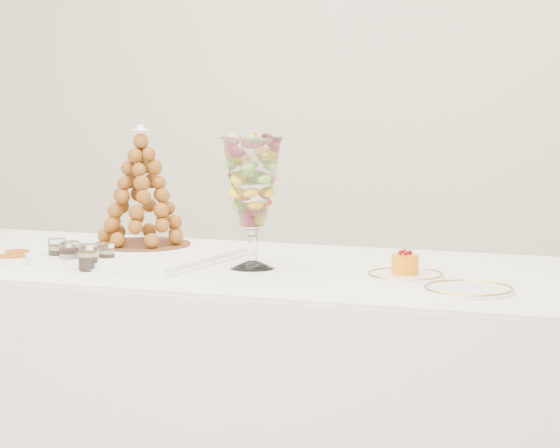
% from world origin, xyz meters
% --- Properties ---
extents(buffet_table, '(2.29, 1.03, 0.85)m').
position_xyz_m(buffet_table, '(-0.05, 0.11, 0.43)').
color(buffet_table, white).
rests_on(buffet_table, ground).
extents(lace_tray, '(0.75, 0.62, 0.02)m').
position_xyz_m(lace_tray, '(-0.37, 0.14, 0.86)').
color(lace_tray, white).
rests_on(lace_tray, buffet_table).
extents(macaron_vase, '(0.17, 0.17, 0.37)m').
position_xyz_m(macaron_vase, '(0.09, 0.05, 1.09)').
color(macaron_vase, white).
rests_on(macaron_vase, buffet_table).
extents(cake_plate, '(0.21, 0.21, 0.01)m').
position_xyz_m(cake_plate, '(0.53, 0.02, 0.86)').
color(cake_plate, white).
rests_on(cake_plate, buffet_table).
extents(spare_plate, '(0.23, 0.23, 0.01)m').
position_xyz_m(spare_plate, '(0.72, -0.15, 0.86)').
color(spare_plate, white).
rests_on(spare_plate, buffet_table).
extents(verrine_a, '(0.07, 0.07, 0.07)m').
position_xyz_m(verrine_a, '(-0.49, -0.01, 0.89)').
color(verrine_a, white).
rests_on(verrine_a, buffet_table).
extents(verrine_b, '(0.07, 0.07, 0.07)m').
position_xyz_m(verrine_b, '(-0.42, -0.05, 0.89)').
color(verrine_b, white).
rests_on(verrine_b, buffet_table).
extents(verrine_c, '(0.06, 0.06, 0.06)m').
position_xyz_m(verrine_c, '(-0.33, -0.01, 0.88)').
color(verrine_c, white).
rests_on(verrine_c, buffet_table).
extents(verrine_d, '(0.06, 0.06, 0.07)m').
position_xyz_m(verrine_d, '(-0.42, -0.06, 0.88)').
color(verrine_d, white).
rests_on(verrine_d, buffet_table).
extents(verrine_e, '(0.07, 0.07, 0.07)m').
position_xyz_m(verrine_e, '(-0.34, -0.11, 0.89)').
color(verrine_e, white).
rests_on(verrine_e, buffet_table).
extents(ramekin_back, '(0.08, 0.08, 0.03)m').
position_xyz_m(ramekin_back, '(-0.62, -0.01, 0.86)').
color(ramekin_back, white).
rests_on(ramekin_back, buffet_table).
extents(ramekin_front, '(0.09, 0.09, 0.03)m').
position_xyz_m(ramekin_front, '(-0.58, -0.11, 0.86)').
color(ramekin_front, white).
rests_on(ramekin_front, buffet_table).
extents(croquembouche, '(0.30, 0.30, 0.37)m').
position_xyz_m(croquembouche, '(-0.32, 0.24, 1.05)').
color(croquembouche, brown).
rests_on(croquembouche, lace_tray).
extents(mousse_cake, '(0.07, 0.07, 0.07)m').
position_xyz_m(mousse_cake, '(0.53, 0.02, 0.89)').
color(mousse_cake, orange).
rests_on(mousse_cake, cake_plate).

